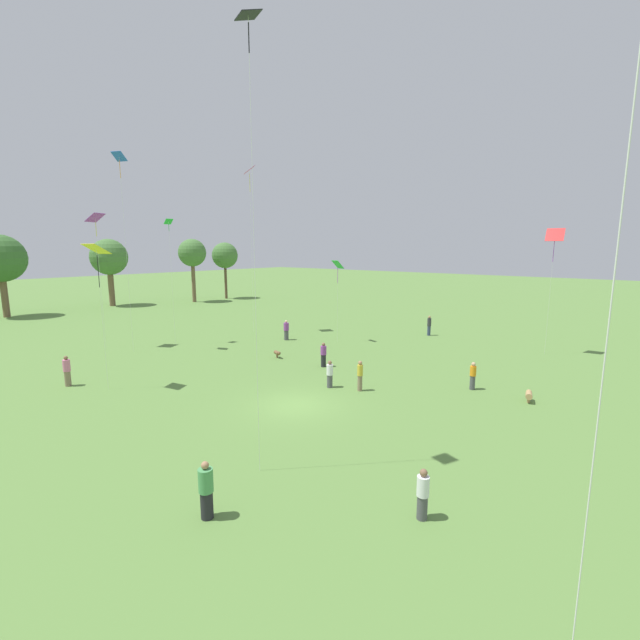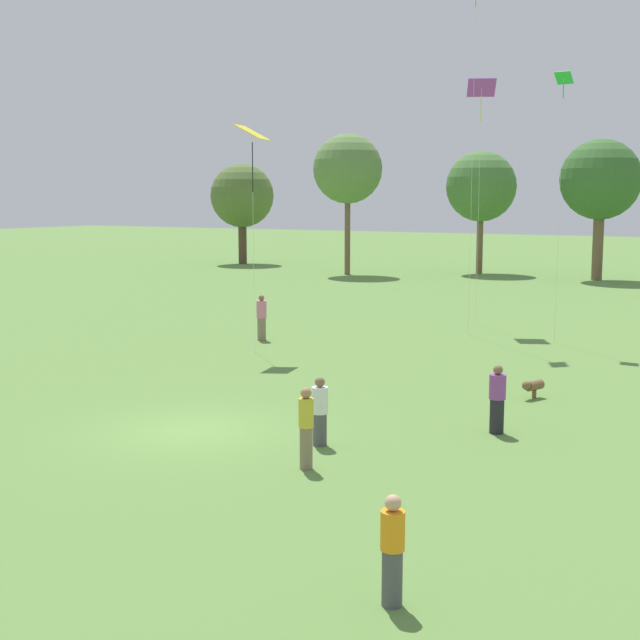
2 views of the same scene
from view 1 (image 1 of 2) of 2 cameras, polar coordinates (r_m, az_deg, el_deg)
name	(u,v)px [view 1 (image 1 of 2)]	position (r m, az deg, el deg)	size (l,w,h in m)	color
ground_plane	(296,405)	(23.14, -3.24, -11.29)	(240.00, 240.00, 0.00)	#5B843D
tree_3	(0,259)	(63.56, -36.86, 6.54)	(5.62, 5.62, 9.86)	brown
tree_4	(109,258)	(68.27, -26.32, 7.46)	(5.08, 5.08, 9.54)	brown
tree_5	(192,254)	(68.72, -16.67, 8.49)	(4.18, 4.18, 9.64)	brown
tree_6	(225,256)	(72.15, -12.57, 8.37)	(4.17, 4.17, 9.17)	brown
person_0	(473,376)	(26.83, 19.70, -7.03)	(0.48, 0.48, 1.65)	#4C4C51
person_1	(330,374)	(25.66, 1.31, -7.24)	(0.44, 0.44, 1.65)	#4C4C51
person_2	(206,490)	(14.49, -14.94, -21.10)	(0.48, 0.48, 1.86)	#232328
person_3	(423,494)	(14.42, 13.53, -21.66)	(0.44, 0.44, 1.64)	#4C4C51
person_4	(323,355)	(30.00, 0.46, -4.68)	(0.59, 0.59, 1.73)	#232328
person_5	(67,371)	(30.04, -30.66, -5.88)	(0.56, 0.56, 1.87)	#847056
person_7	(429,326)	(41.96, 14.35, -0.72)	(0.43, 0.43, 1.90)	#333D5B
person_8	(286,330)	(38.82, -4.52, -1.38)	(0.51, 0.51, 1.81)	#4C4C51
person_9	(360,376)	(25.16, 5.36, -7.38)	(0.35, 0.35, 1.80)	#847056
kite_0	(97,253)	(27.33, -27.63, 7.96)	(1.29, 1.38, 8.47)	yellow
kite_1	(95,221)	(39.43, -27.77, 11.64)	(1.55, 1.46, 10.99)	purple
kite_2	(120,166)	(37.38, -25.14, 18.05)	(1.03, 1.14, 15.34)	blue
kite_4	(250,176)	(42.64, -9.36, 18.47)	(1.43, 1.50, 15.82)	#E54C99
kite_5	(169,230)	(38.59, -19.49, 11.28)	(0.68, 0.54, 10.64)	green
kite_6	(555,237)	(37.19, 28.83, 9.62)	(0.94, 1.32, 9.72)	red
kite_8	(249,54)	(16.22, -9.42, 31.55)	(0.90, 0.91, 15.59)	black
kite_9	(338,267)	(37.26, 2.38, 7.11)	(0.99, 1.16, 7.20)	green
dog_0	(529,395)	(26.01, 26.08, -8.95)	(0.88, 0.49, 0.61)	tan
dog_1	(278,353)	(32.62, -5.69, -4.42)	(0.50, 0.81, 0.56)	brown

